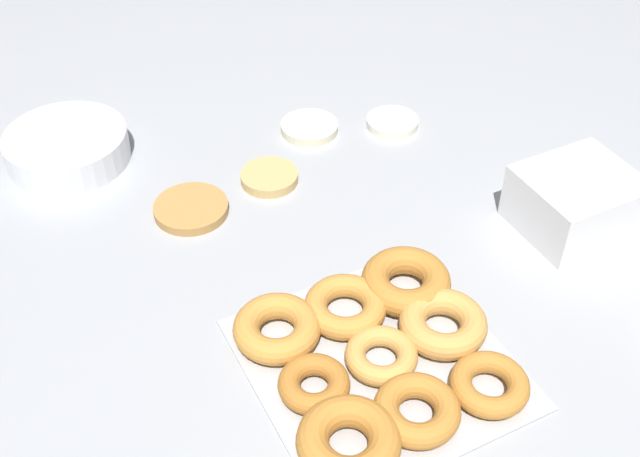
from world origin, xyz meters
TOP-DOWN VIEW (x-y plane):
  - ground_plane at (0.00, 0.00)m, footprint 3.00×3.00m
  - pancake_0 at (0.09, 0.18)m, footprint 0.09×0.09m
  - pancake_1 at (-0.03, 0.09)m, footprint 0.09×0.09m
  - pancake_2 at (-0.16, 0.07)m, footprint 0.11×0.11m
  - pancake_3 at (0.22, 0.13)m, footprint 0.09×0.09m
  - donut_tray at (-0.06, -0.29)m, footprint 0.30×0.30m
  - batter_bowl at (-0.29, 0.28)m, footprint 0.19×0.19m
  - container_stack at (0.32, -0.20)m, footprint 0.15×0.14m

SIDE VIEW (x-z plane):
  - ground_plane at x=0.00m, z-range 0.00..0.00m
  - pancake_3 at x=0.22m, z-range 0.00..0.01m
  - pancake_2 at x=-0.16m, z-range 0.00..0.01m
  - pancake_0 at x=0.09m, z-range 0.00..0.01m
  - pancake_1 at x=-0.03m, z-range 0.00..0.02m
  - donut_tray at x=-0.06m, z-range 0.00..0.04m
  - batter_bowl at x=-0.29m, z-range 0.00..0.05m
  - container_stack at x=0.32m, z-range 0.00..0.09m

